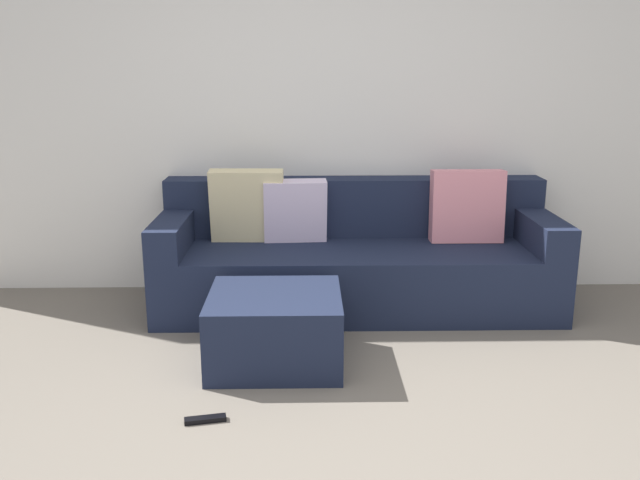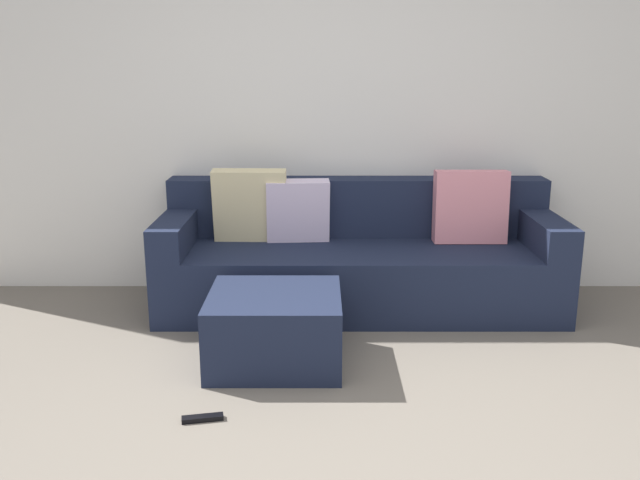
% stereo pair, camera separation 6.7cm
% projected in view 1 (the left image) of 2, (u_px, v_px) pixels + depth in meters
% --- Properties ---
extents(wall_back, '(5.80, 0.10, 2.61)m').
position_uv_depth(wall_back, '(326.00, 97.00, 4.51)').
color(wall_back, silver).
rests_on(wall_back, ground_plane).
extents(couch_sectional, '(2.50, 0.84, 0.88)m').
position_uv_depth(couch_sectional, '(356.00, 257.00, 4.37)').
color(couch_sectional, '#192138').
rests_on(couch_sectional, ground_plane).
extents(ottoman, '(0.68, 0.63, 0.38)m').
position_uv_depth(ottoman, '(275.00, 328.00, 3.54)').
color(ottoman, '#192138').
rests_on(ottoman, ground_plane).
extents(remote_near_ottoman, '(0.19, 0.08, 0.02)m').
position_uv_depth(remote_near_ottoman, '(205.00, 419.00, 2.98)').
color(remote_near_ottoman, black).
rests_on(remote_near_ottoman, ground_plane).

